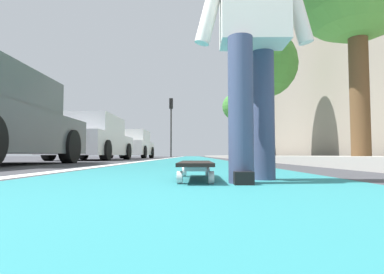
# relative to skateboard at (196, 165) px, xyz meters

# --- Properties ---
(ground_plane) EXTENTS (80.00, 80.00, 0.00)m
(ground_plane) POSITION_rel_skateboard_xyz_m (8.90, 0.10, -0.09)
(ground_plane) COLOR #38383D
(bike_lane_paint) EXTENTS (56.00, 2.12, 0.00)m
(bike_lane_paint) POSITION_rel_skateboard_xyz_m (22.90, 0.10, -0.09)
(bike_lane_paint) COLOR #237075
(bike_lane_paint) RESTS_ON ground
(lane_stripe_white) EXTENTS (52.00, 0.16, 0.01)m
(lane_stripe_white) POSITION_rel_skateboard_xyz_m (18.90, 1.31, -0.09)
(lane_stripe_white) COLOR silver
(lane_stripe_white) RESTS_ON ground
(sidewalk_curb) EXTENTS (52.00, 3.20, 0.14)m
(sidewalk_curb) POSITION_rel_skateboard_xyz_m (16.90, -3.25, -0.02)
(sidewalk_curb) COLOR #9E9B93
(sidewalk_curb) RESTS_ON ground
(building_facade) EXTENTS (40.00, 1.20, 12.35)m
(building_facade) POSITION_rel_skateboard_xyz_m (20.90, -5.92, 6.08)
(building_facade) COLOR gray
(building_facade) RESTS_ON ground
(skateboard) EXTENTS (0.84, 0.21, 0.11)m
(skateboard) POSITION_rel_skateboard_xyz_m (0.00, 0.00, 0.00)
(skateboard) COLOR white
(skateboard) RESTS_ON ground
(skater_person) EXTENTS (0.46, 0.72, 1.64)m
(skater_person) POSITION_rel_skateboard_xyz_m (-0.15, -0.35, 0.84)
(skater_person) COLOR #384260
(skater_person) RESTS_ON ground
(parked_car_mid) EXTENTS (4.57, 1.93, 1.46)m
(parked_car_mid) POSITION_rel_skateboard_xyz_m (8.59, 3.37, 0.60)
(parked_car_mid) COLOR silver
(parked_car_mid) RESTS_ON ground
(parked_car_far) EXTENTS (4.11, 1.98, 1.48)m
(parked_car_far) POSITION_rel_skateboard_xyz_m (15.04, 3.29, 0.61)
(parked_car_far) COLOR silver
(parked_car_far) RESTS_ON ground
(traffic_light) EXTENTS (0.33, 0.28, 4.57)m
(traffic_light) POSITION_rel_skateboard_xyz_m (22.47, 1.71, 3.05)
(traffic_light) COLOR #2D2D2D
(traffic_light) RESTS_ON ground
(street_tree_mid) EXTENTS (2.76, 2.76, 5.25)m
(street_tree_mid) POSITION_rel_skateboard_xyz_m (10.74, -2.85, 3.75)
(street_tree_mid) COLOR brown
(street_tree_mid) RESTS_ON ground
(street_tree_far) EXTENTS (1.81, 1.81, 4.30)m
(street_tree_far) POSITION_rel_skateboard_xyz_m (19.01, -2.85, 3.25)
(street_tree_far) COLOR brown
(street_tree_far) RESTS_ON ground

